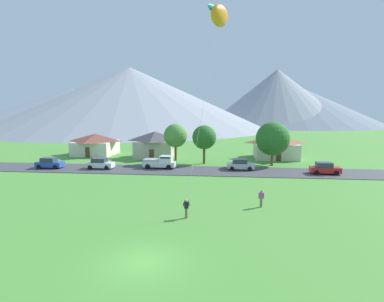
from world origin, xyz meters
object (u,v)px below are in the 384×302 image
at_px(watcher_person, 261,198).
at_px(pickup_truck_white_west_side, 161,162).
at_px(house_left_center, 276,146).
at_px(kite_flyer_with_kite, 219,19).
at_px(house_right_center, 96,144).
at_px(house_leftmost, 155,144).
at_px(tree_near_left, 273,139).
at_px(parked_car_silver_mid_east, 240,165).
at_px(parked_car_white_mid_west, 100,164).
at_px(tree_left_of_center, 204,137).
at_px(parked_car_red_west_end, 325,168).
at_px(parked_car_blue_east_end, 50,163).
at_px(tree_center, 175,136).

bearing_deg(watcher_person, pickup_truck_white_west_side, 126.74).
relative_size(house_left_center, watcher_person, 5.16).
relative_size(kite_flyer_with_kite, watcher_person, 11.26).
relative_size(house_right_center, kite_flyer_with_kite, 0.46).
relative_size(house_leftmost, tree_near_left, 1.07).
bearing_deg(parked_car_silver_mid_east, parked_car_white_mid_west, -176.38).
bearing_deg(tree_left_of_center, house_right_center, 159.96).
bearing_deg(tree_left_of_center, parked_car_red_west_end, -21.30).
xyz_separation_m(house_right_center, kite_flyer_with_kite, (26.16, -32.37, 15.32)).
relative_size(house_leftmost, parked_car_silver_mid_east, 1.86).
distance_m(house_leftmost, parked_car_blue_east_end, 19.38).
bearing_deg(house_right_center, kite_flyer_with_kite, -51.05).
xyz_separation_m(house_left_center, parked_car_blue_east_end, (-37.76, -14.72, -1.50)).
xyz_separation_m(parked_car_silver_mid_east, parked_car_blue_east_end, (-30.39, -1.83, 0.00)).
distance_m(tree_near_left, parked_car_red_west_end, 9.97).
bearing_deg(parked_car_blue_east_end, house_leftmost, 42.01).
relative_size(tree_left_of_center, parked_car_silver_mid_east, 1.58).
relative_size(house_leftmost, kite_flyer_with_kite, 0.42).
height_order(house_right_center, parked_car_white_mid_west, house_right_center).
xyz_separation_m(pickup_truck_white_west_side, watcher_person, (13.80, -18.48, -0.18)).
height_order(parked_car_white_mid_west, watcher_person, parked_car_white_mid_west).
bearing_deg(watcher_person, parked_car_silver_mid_east, 93.53).
distance_m(house_left_center, parked_car_silver_mid_east, 14.93).
relative_size(house_right_center, tree_left_of_center, 1.28).
distance_m(tree_left_of_center, parked_car_white_mid_west, 17.82).
bearing_deg(parked_car_red_west_end, kite_flyer_with_kite, -132.38).
relative_size(house_leftmost, house_right_center, 0.92).
xyz_separation_m(tree_left_of_center, tree_center, (-5.06, 0.21, 0.24)).
bearing_deg(pickup_truck_white_west_side, tree_left_of_center, 38.19).
distance_m(parked_car_silver_mid_east, kite_flyer_with_kite, 25.24).
distance_m(pickup_truck_white_west_side, watcher_person, 23.07).
height_order(house_leftmost, parked_car_silver_mid_east, house_leftmost).
distance_m(house_right_center, watcher_person, 44.37).
bearing_deg(tree_near_left, house_left_center, 77.25).
bearing_deg(parked_car_white_mid_west, house_left_center, 25.84).
xyz_separation_m(tree_center, watcher_person, (12.22, -23.91, -3.95)).
bearing_deg(house_left_center, parked_car_silver_mid_east, -119.76).
xyz_separation_m(tree_near_left, parked_car_silver_mid_east, (-5.50, -4.61, -3.69)).
distance_m(house_right_center, parked_car_white_mid_west, 16.82).
height_order(tree_center, parked_car_red_west_end, tree_center).
relative_size(tree_center, watcher_person, 4.13).
height_order(parked_car_red_west_end, parked_car_blue_east_end, same).
xyz_separation_m(house_left_center, pickup_truck_white_west_side, (-20.03, -12.89, -1.30)).
relative_size(house_left_center, parked_car_white_mid_west, 2.05).
bearing_deg(parked_car_white_mid_west, kite_flyer_with_kite, -42.27).
relative_size(house_right_center, tree_center, 1.24).
height_order(house_left_center, tree_left_of_center, tree_left_of_center).
bearing_deg(tree_near_left, house_leftmost, 163.27).
relative_size(tree_near_left, tree_center, 1.07).
relative_size(tree_near_left, parked_car_white_mid_west, 1.75).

